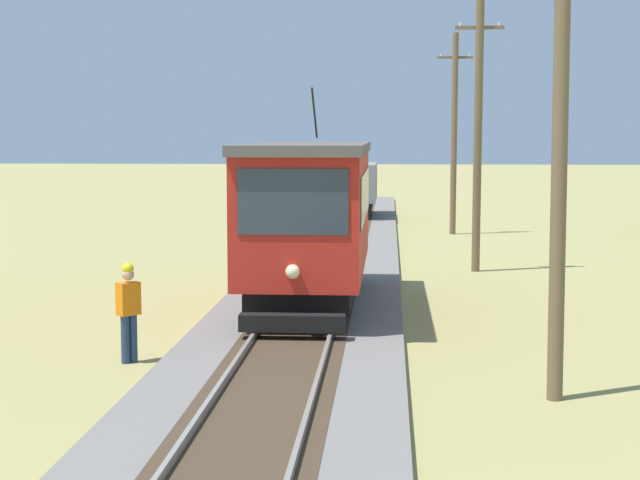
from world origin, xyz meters
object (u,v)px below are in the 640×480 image
utility_pole_near_tram (560,153)px  track_worker (129,308)px  freight_car (351,186)px  utility_pole_mid (478,131)px  red_tram (309,215)px  utility_pole_far (454,132)px

utility_pole_near_tram → track_worker: utility_pole_near_tram is taller
track_worker → freight_car: bearing=-51.1°
utility_pole_near_tram → utility_pole_mid: utility_pole_mid is taller
red_tram → utility_pole_near_tram: utility_pole_near_tram is taller
red_tram → freight_car: size_ratio=1.64×
freight_car → track_worker: (-2.77, -30.23, -0.57)m
utility_pole_near_tram → utility_pole_mid: 14.40m
freight_car → track_worker: 30.37m
red_tram → track_worker: size_ratio=4.79×
freight_car → utility_pole_mid: size_ratio=0.65×
red_tram → utility_pole_near_tram: (4.35, -7.50, 1.57)m
freight_car → utility_pole_near_tram: size_ratio=0.71×
track_worker → utility_pole_mid: bearing=-75.7°
utility_pole_near_tram → utility_pole_far: size_ratio=0.92×
red_tram → utility_pole_far: 18.56m
track_worker → red_tram: bearing=-72.5°
red_tram → utility_pole_far: size_ratio=1.07×
red_tram → utility_pole_mid: utility_pole_mid is taller
freight_car → utility_pole_far: size_ratio=0.65×
red_tram → track_worker: (-2.77, -5.53, -1.21)m
utility_pole_mid → track_worker: bearing=-119.8°
utility_pole_mid → utility_pole_far: size_ratio=1.01×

